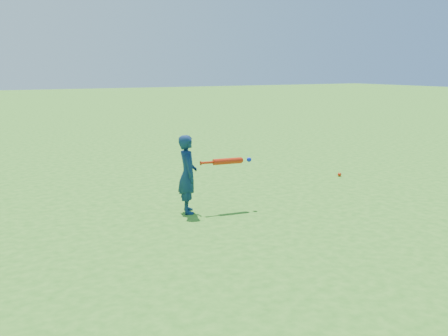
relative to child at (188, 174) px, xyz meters
name	(u,v)px	position (x,y,z in m)	size (l,w,h in m)	color
ground	(230,207)	(0.60, -0.05, -0.50)	(80.00, 80.00, 0.00)	#2E751B
child	(188,174)	(0.00, 0.00, 0.00)	(0.37, 0.24, 1.01)	#10264D
ground_ball_red	(339,174)	(3.21, 0.72, -0.47)	(0.07, 0.07, 0.07)	red
bat_swing	(229,161)	(0.55, -0.12, 0.14)	(0.71, 0.15, 0.08)	red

